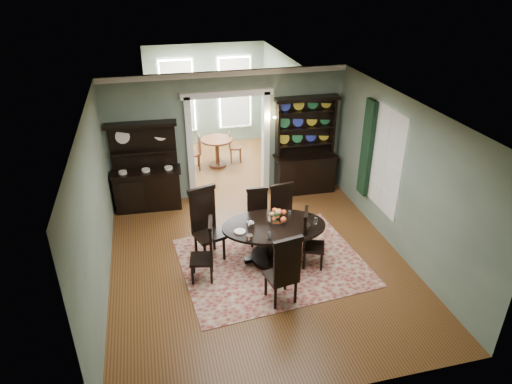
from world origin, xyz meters
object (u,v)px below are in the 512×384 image
Objects in this scene: welsh_dresser at (305,158)px; parlor_table at (217,148)px; dining_table at (274,236)px; sideboard at (147,179)px.

welsh_dresser is 2.69m from parlor_table.
parlor_table reaches higher than dining_table.
dining_table is 1.03× the size of sideboard.
welsh_dresser reaches higher than dining_table.
welsh_dresser is at bearing 67.25° from dining_table.
dining_table is 0.88× the size of welsh_dresser.
sideboard is 3.76m from welsh_dresser.
sideboard is at bearing -179.03° from welsh_dresser.
welsh_dresser is (3.75, -0.02, 0.15)m from sideboard.
welsh_dresser is at bearing -46.56° from parlor_table.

